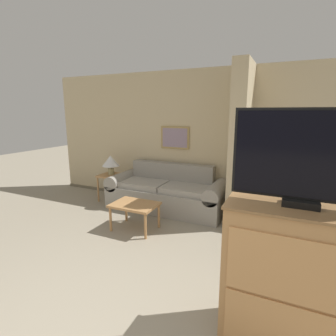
% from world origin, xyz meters
% --- Properties ---
extents(wall_back, '(7.42, 0.16, 2.60)m').
position_xyz_m(wall_back, '(-0.00, 3.73, 1.29)').
color(wall_back, '#CCB78E').
rests_on(wall_back, ground_plane).
extents(wall_partition_pillar, '(0.24, 0.79, 2.60)m').
position_xyz_m(wall_partition_pillar, '(0.47, 3.27, 1.30)').
color(wall_partition_pillar, '#CCB78E').
rests_on(wall_partition_pillar, ground_plane).
extents(couch, '(2.23, 0.84, 0.84)m').
position_xyz_m(couch, '(-0.85, 3.24, 0.32)').
color(couch, gray).
rests_on(couch, ground_plane).
extents(coffee_table, '(0.70, 0.51, 0.43)m').
position_xyz_m(coffee_table, '(-0.91, 2.22, 0.37)').
color(coffee_table, '#B27F4C').
rests_on(coffee_table, ground_plane).
extents(side_table, '(0.46, 0.46, 0.55)m').
position_xyz_m(side_table, '(-2.10, 3.22, 0.46)').
color(side_table, '#B27F4C').
rests_on(side_table, ground_plane).
extents(table_lamp, '(0.35, 0.35, 0.40)m').
position_xyz_m(table_lamp, '(-2.10, 3.22, 0.83)').
color(table_lamp, tan).
rests_on(table_lamp, side_table).
extents(tv_dresser, '(1.00, 0.51, 1.18)m').
position_xyz_m(tv_dresser, '(1.30, 0.89, 0.59)').
color(tv_dresser, '#B27F4C').
rests_on(tv_dresser, ground_plane).
extents(tv, '(0.96, 0.16, 0.68)m').
position_xyz_m(tv, '(1.30, 0.89, 1.52)').
color(tv, black).
rests_on(tv, tv_dresser).
extents(bed, '(1.58, 2.00, 0.59)m').
position_xyz_m(bed, '(1.82, 2.63, 0.30)').
color(bed, '#B27F4C').
rests_on(bed, ground_plane).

